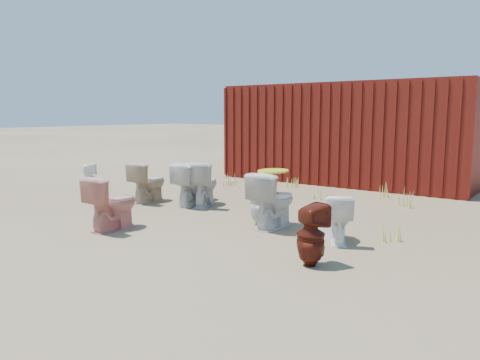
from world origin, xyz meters
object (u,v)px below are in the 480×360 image
Objects in this scene: toilet_back_beige_left at (148,182)px; loose_tank at (326,223)px; toilet_front_a at (192,184)px; toilet_back_yellowlid at (273,200)px; toilet_front_e at (338,218)px; toilet_back_a at (88,178)px; toilet_front_pink at (112,203)px; toilet_back_beige_right at (195,181)px; toilet_back_e at (261,200)px; toilet_front_c at (204,184)px; shipping_container at (350,133)px; toilet_front_maroon at (311,235)px.

loose_tank is (3.85, -0.24, -0.21)m from toilet_back_beige_left.
toilet_back_yellowlid is at bearing 161.34° from toilet_front_a.
toilet_back_beige_left is 0.93× the size of toilet_back_yellowlid.
toilet_back_a is at bearing -31.44° from toilet_front_e.
toilet_front_a is 0.94m from toilet_back_beige_left.
toilet_front_pink is (0.28, -2.03, 0.00)m from toilet_front_a.
toilet_back_yellowlid is (2.10, -0.52, 0.02)m from toilet_front_a.
toilet_front_e is 0.98× the size of toilet_back_a.
toilet_back_yellowlid is at bearing -142.27° from toilet_front_pink.
toilet_back_beige_right is 2.25m from toilet_back_e.
toilet_front_c is 2.03m from toilet_back_yellowlid.
toilet_front_a is 1.06× the size of toilet_back_e.
toilet_front_a is 0.46m from toilet_back_beige_right.
toilet_back_beige_right reaches higher than loose_tank.
loose_tank is at bearing -154.84° from toilet_back_a.
toilet_back_beige_left is 0.89m from toilet_back_beige_right.
toilet_back_yellowlid reaches higher than toilet_front_a.
toilet_back_beige_right reaches higher than toilet_back_e.
toilet_front_c is 1.75m from toilet_back_e.
shipping_container is 5.65m from loose_tank.
loose_tank is (2.94, -0.48, -0.22)m from toilet_front_a.
toilet_back_beige_left reaches higher than toilet_front_maroon.
loose_tank is at bearing -176.21° from toilet_back_yellowlid.
toilet_back_e is at bearing 170.91° from toilet_back_beige_left.
toilet_front_pink is 3.32m from toilet_back_a.
toilet_back_e is (-0.27, 0.07, -0.05)m from toilet_back_yellowlid.
toilet_front_pink is 1.14× the size of toilet_front_maroon.
toilet_front_pink is 3.12m from toilet_front_maroon.
toilet_front_maroon is at bearing 124.92° from toilet_front_c.
toilet_front_e is at bearing 140.49° from toilet_front_c.
toilet_front_c reaches higher than toilet_front_maroon.
toilet_back_beige_right is (-0.44, 0.25, -0.02)m from toilet_front_c.
toilet_front_a is at bearing -13.41° from toilet_back_yellowlid.
loose_tank is at bearing 171.87° from toilet_back_beige_left.
toilet_front_e is 1.31× the size of loose_tank.
toilet_front_e is 0.84× the size of toilet_back_beige_left.
toilet_front_c reaches higher than toilet_back_e.
shipping_container is 4.90m from toilet_front_a.
toilet_front_maroon is (3.22, -1.89, -0.06)m from toilet_front_c.
toilet_front_maroon is 6.15m from toilet_back_a.
toilet_front_c reaches higher than toilet_front_e.
toilet_front_a is 2.16m from toilet_back_yellowlid.
toilet_back_beige_right is at bearing -58.85° from toilet_front_a.
toilet_front_maroon is (3.11, 0.26, -0.05)m from toilet_front_pink.
toilet_front_c is at bearing -10.37° from toilet_front_maroon.
toilet_back_yellowlid is 1.12× the size of toilet_back_e.
toilet_front_maroon is 1.41× the size of loose_tank.
toilet_front_pink is at bearing 40.24° from toilet_back_yellowlid.
toilet_back_beige_left is at bearing 21.27° from toilet_back_e.
loose_tank is at bearing -50.65° from toilet_front_maroon.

